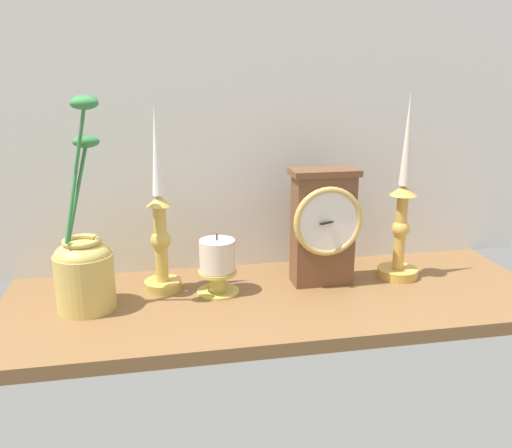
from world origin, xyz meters
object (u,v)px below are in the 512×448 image
object	(u,v)px
candlestick_tall_left	(160,230)
candlestick_tall_center	(401,219)
pillar_candle_front	(217,264)
mantel_clock	(323,226)
brass_vase_jar	(84,264)

from	to	relation	value
candlestick_tall_left	candlestick_tall_center	size ratio (longest dim) A/B	0.95
candlestick_tall_center	pillar_candle_front	size ratio (longest dim) A/B	3.20
mantel_clock	brass_vase_jar	size ratio (longest dim) A/B	0.62
brass_vase_jar	pillar_candle_front	size ratio (longest dim) A/B	3.17
brass_vase_jar	pillar_candle_front	world-z (taller)	brass_vase_jar
candlestick_tall_center	brass_vase_jar	distance (cm)	59.84
candlestick_tall_left	brass_vase_jar	bearing A→B (deg)	-155.60
mantel_clock	candlestick_tall_center	world-z (taller)	candlestick_tall_center
mantel_clock	candlestick_tall_left	bearing A→B (deg)	175.21
candlestick_tall_center	mantel_clock	bearing A→B (deg)	-179.11
mantel_clock	candlestick_tall_left	world-z (taller)	candlestick_tall_left
candlestick_tall_left	brass_vase_jar	xyz separation A→B (cm)	(-13.12, -5.95, -3.58)
candlestick_tall_center	brass_vase_jar	bearing A→B (deg)	-176.50
mantel_clock	candlestick_tall_left	size ratio (longest dim) A/B	0.65
pillar_candle_front	mantel_clock	bearing A→B (deg)	2.24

